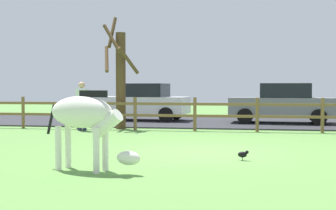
{
  "coord_description": "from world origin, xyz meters",
  "views": [
    {
      "loc": [
        1.02,
        -10.63,
        1.48
      ],
      "look_at": [
        -0.93,
        0.67,
        1.03
      ],
      "focal_mm": 50.51,
      "sensor_mm": 36.0,
      "label": 1
    }
  ],
  "objects_px": {
    "zebra": "(86,118)",
    "parked_car_grey": "(282,103)",
    "crow_on_grass": "(243,154)",
    "bare_tree": "(120,76)",
    "parked_car_white": "(141,102)",
    "visitor_near_fence": "(82,104)"
  },
  "relations": [
    {
      "from": "bare_tree",
      "to": "visitor_near_fence",
      "type": "xyz_separation_m",
      "value": [
        -1.08,
        -0.86,
        -0.95
      ]
    },
    {
      "from": "zebra",
      "to": "parked_car_white",
      "type": "distance_m",
      "value": 11.81
    },
    {
      "from": "crow_on_grass",
      "to": "parked_car_grey",
      "type": "relative_size",
      "value": 0.05
    },
    {
      "from": "bare_tree",
      "to": "zebra",
      "type": "relative_size",
      "value": 2.08
    },
    {
      "from": "bare_tree",
      "to": "crow_on_grass",
      "type": "bearing_deg",
      "value": -56.04
    },
    {
      "from": "zebra",
      "to": "parked_car_grey",
      "type": "xyz_separation_m",
      "value": [
        4.1,
        11.12,
        -0.08
      ]
    },
    {
      "from": "parked_car_grey",
      "to": "visitor_near_fence",
      "type": "relative_size",
      "value": 2.5
    },
    {
      "from": "zebra",
      "to": "parked_car_grey",
      "type": "height_order",
      "value": "parked_car_grey"
    },
    {
      "from": "zebra",
      "to": "visitor_near_fence",
      "type": "relative_size",
      "value": 1.16
    },
    {
      "from": "zebra",
      "to": "visitor_near_fence",
      "type": "bearing_deg",
      "value": 110.59
    },
    {
      "from": "parked_car_white",
      "to": "parked_car_grey",
      "type": "bearing_deg",
      "value": -5.53
    },
    {
      "from": "parked_car_grey",
      "to": "visitor_near_fence",
      "type": "xyz_separation_m",
      "value": [
        -6.81,
        -3.91,
        0.06
      ]
    },
    {
      "from": "crow_on_grass",
      "to": "parked_car_grey",
      "type": "height_order",
      "value": "parked_car_grey"
    },
    {
      "from": "parked_car_white",
      "to": "zebra",
      "type": "bearing_deg",
      "value": -81.74
    },
    {
      "from": "crow_on_grass",
      "to": "visitor_near_fence",
      "type": "relative_size",
      "value": 0.13
    },
    {
      "from": "zebra",
      "to": "bare_tree",
      "type": "bearing_deg",
      "value": 101.45
    },
    {
      "from": "zebra",
      "to": "parked_car_white",
      "type": "height_order",
      "value": "parked_car_white"
    },
    {
      "from": "bare_tree",
      "to": "zebra",
      "type": "distance_m",
      "value": 8.29
    },
    {
      "from": "bare_tree",
      "to": "parked_car_white",
      "type": "distance_m",
      "value": 3.75
    },
    {
      "from": "zebra",
      "to": "visitor_near_fence",
      "type": "height_order",
      "value": "visitor_near_fence"
    },
    {
      "from": "zebra",
      "to": "crow_on_grass",
      "type": "height_order",
      "value": "zebra"
    },
    {
      "from": "bare_tree",
      "to": "zebra",
      "type": "height_order",
      "value": "bare_tree"
    }
  ]
}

